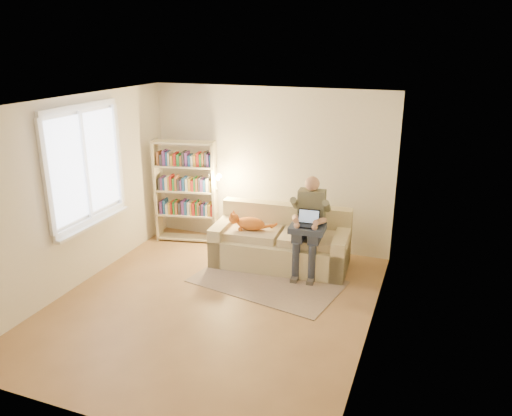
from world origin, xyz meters
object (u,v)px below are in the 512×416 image
at_px(person, 309,220).
at_px(bookshelf, 186,187).
at_px(laptop, 307,221).
at_px(cat, 248,223).
at_px(sofa, 281,244).

bearing_deg(person, bookshelf, 164.56).
xyz_separation_m(laptop, bookshelf, (-2.24, 0.57, 0.13)).
relative_size(cat, laptop, 2.04).
height_order(cat, laptop, laptop).
bearing_deg(sofa, person, -18.88).
relative_size(person, cat, 2.13).
bearing_deg(cat, bookshelf, 155.19).
distance_m(sofa, laptop, 0.73).
bearing_deg(sofa, cat, -165.22).
xyz_separation_m(sofa, cat, (-0.48, -0.17, 0.34)).
relative_size(laptop, bookshelf, 0.19).
distance_m(person, cat, 0.95).
relative_size(sofa, bookshelf, 1.21).
bearing_deg(bookshelf, laptop, -26.28).
xyz_separation_m(person, bookshelf, (-2.25, 0.45, 0.15)).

